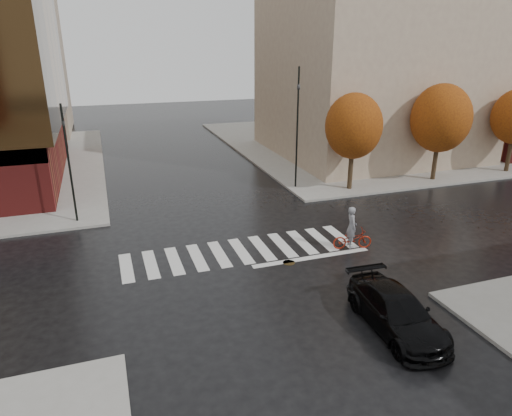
{
  "coord_description": "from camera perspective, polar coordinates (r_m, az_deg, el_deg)",
  "views": [
    {
      "loc": [
        -5.92,
        -19.08,
        9.79
      ],
      "look_at": [
        0.94,
        0.96,
        2.0
      ],
      "focal_mm": 32.0,
      "sensor_mm": 36.0,
      "label": 1
    }
  ],
  "objects": [
    {
      "name": "building_ne_tan",
      "position": [
        42.75,
        14.3,
        18.75
      ],
      "size": [
        16.0,
        16.0,
        18.0
      ],
      "primitive_type": "cube",
      "color": "gray",
      "rests_on": "sidewalk_ne"
    },
    {
      "name": "traffic_light_nw",
      "position": [
        26.89,
        -22.42,
        5.83
      ],
      "size": [
        0.19,
        0.16,
        6.57
      ],
      "rotation": [
        0.0,
        0.0,
        -1.39
      ],
      "color": "black",
      "rests_on": "sidewalk_nw"
    },
    {
      "name": "crosswalk",
      "position": [
        22.67,
        -1.89,
        -5.38
      ],
      "size": [
        12.0,
        3.0,
        0.01
      ],
      "primitive_type": "cube",
      "color": "silver",
      "rests_on": "ground"
    },
    {
      "name": "traffic_light_ne",
      "position": [
        31.15,
        5.21,
        11.0
      ],
      "size": [
        0.18,
        0.22,
        8.09
      ],
      "rotation": [
        0.0,
        0.0,
        3.22
      ],
      "color": "black",
      "rests_on": "sidewalk_ne"
    },
    {
      "name": "tree_ne_a",
      "position": [
        31.35,
        12.12,
        9.96
      ],
      "size": [
        3.8,
        3.8,
        6.5
      ],
      "color": "#302415",
      "rests_on": "sidewalk_ne"
    },
    {
      "name": "sedan",
      "position": [
        17.41,
        17.12,
        -12.27
      ],
      "size": [
        2.2,
        4.95,
        1.41
      ],
      "primitive_type": "imported",
      "rotation": [
        0.0,
        0.0,
        -0.05
      ],
      "color": "black",
      "rests_on": "ground"
    },
    {
      "name": "sidewalk_ne",
      "position": [
        49.25,
        14.84,
        8.15
      ],
      "size": [
        30.0,
        30.0,
        0.15
      ],
      "primitive_type": "cube",
      "color": "gray",
      "rests_on": "ground"
    },
    {
      "name": "tree_ne_b",
      "position": [
        35.4,
        22.11,
        10.34
      ],
      "size": [
        4.2,
        4.2,
        6.89
      ],
      "color": "#302415",
      "rests_on": "sidewalk_ne"
    },
    {
      "name": "fire_hydrant",
      "position": [
        30.78,
        -25.56,
        0.69
      ],
      "size": [
        0.26,
        0.26,
        0.73
      ],
      "color": "yellow",
      "rests_on": "sidewalk_nw"
    },
    {
      "name": "ground",
      "position": [
        22.25,
        -1.51,
        -5.92
      ],
      "size": [
        120.0,
        120.0,
        0.0
      ],
      "primitive_type": "plane",
      "color": "black",
      "rests_on": "ground"
    },
    {
      "name": "cyclist",
      "position": [
        23.12,
        11.91,
        -3.27
      ],
      "size": [
        2.05,
        1.09,
        2.22
      ],
      "rotation": [
        0.0,
        0.0,
        1.35
      ],
      "color": "#9F200E",
      "rests_on": "ground"
    },
    {
      "name": "manhole",
      "position": [
        21.58,
        4.14,
        -6.82
      ],
      "size": [
        0.7,
        0.7,
        0.01
      ],
      "primitive_type": "cylinder",
      "rotation": [
        0.0,
        0.0,
        -0.23
      ],
      "color": "#433318",
      "rests_on": "ground"
    }
  ]
}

